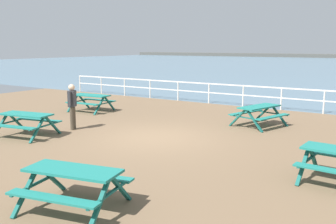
{
  "coord_description": "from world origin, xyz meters",
  "views": [
    {
      "loc": [
        7.02,
        -10.03,
        3.01
      ],
      "look_at": [
        0.18,
        0.52,
        0.8
      ],
      "focal_mm": 40.22,
      "sensor_mm": 36.0,
      "label": 1
    }
  ],
  "objects": [
    {
      "name": "picnic_table_seaward",
      "position": [
        -3.73,
        -2.22,
        0.58
      ],
      "size": [
        2.06,
        1.83,
        0.8
      ],
      "rotation": [
        0.0,
        0.0,
        0.2
      ],
      "color": "#1E7A70",
      "rests_on": "ground"
    },
    {
      "name": "visitor",
      "position": [
        -3.21,
        -0.62,
        0.95
      ],
      "size": [
        0.35,
        0.48,
        1.66
      ],
      "rotation": [
        0.0,
        0.0,
        0.48
      ],
      "color": "#4C4233",
      "rests_on": "ground"
    },
    {
      "name": "picnic_table_mid_centre",
      "position": [
        1.93,
        -5.42,
        0.58
      ],
      "size": [
        2.08,
        1.85,
        0.8
      ],
      "rotation": [
        0.0,
        0.0,
        0.21
      ],
      "color": "#1E7A70",
      "rests_on": "ground"
    },
    {
      "name": "picnic_table_corner",
      "position": [
        2.3,
        3.61,
        0.58
      ],
      "size": [
        1.96,
        2.16,
        0.8
      ],
      "rotation": [
        0.0,
        0.0,
        1.27
      ],
      "color": "#1E7A70",
      "rests_on": "ground"
    },
    {
      "name": "seaward_railing",
      "position": [
        -0.0,
        7.75,
        0.75
      ],
      "size": [
        23.07,
        0.07,
        1.08
      ],
      "color": "white",
      "rests_on": "ground"
    },
    {
      "name": "ground_plane",
      "position": [
        0.0,
        0.0,
        -0.1
      ],
      "size": [
        30.0,
        24.0,
        0.2
      ],
      "primitive_type": "cube",
      "color": "brown"
    },
    {
      "name": "picnic_table_near_right",
      "position": [
        -5.43,
        2.58,
        0.58
      ],
      "size": [
        1.92,
        1.67,
        0.8
      ],
      "rotation": [
        0.0,
        0.0,
        0.08
      ],
      "color": "#1E7A70",
      "rests_on": "ground"
    }
  ]
}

